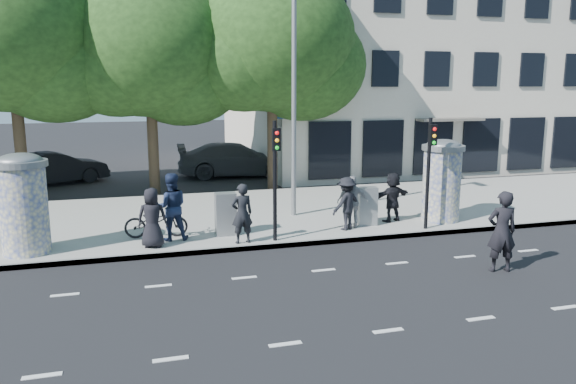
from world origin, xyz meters
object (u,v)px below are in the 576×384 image
object	(u,v)px
ped_e	(353,202)
car_mid	(56,168)
ped_a	(152,218)
ad_column_left	(23,201)
ped_b	(242,213)
ped_d	(346,204)
man_road	(502,231)
ad_column_right	(442,178)
cabinet_left	(226,214)
ped_c	(171,207)
bicycle	(156,221)
street_lamp	(295,76)
traffic_pole_far	(430,162)
car_right	(236,159)
cabinet_right	(367,206)
traffic_pole_near	(275,168)
ped_f	(392,197)

from	to	relation	value
ped_e	car_mid	world-z (taller)	ped_e
ped_a	ad_column_left	bearing A→B (deg)	4.72
ped_b	ped_d	distance (m)	3.40
ad_column_left	man_road	distance (m)	12.16
man_road	ad_column_right	bearing A→B (deg)	-92.38
cabinet_left	ped_d	bearing A→B (deg)	-4.98
ped_c	bicycle	distance (m)	0.75
ped_b	ped_e	distance (m)	3.70
ped_a	cabinet_left	world-z (taller)	ped_a
ad_column_right	ped_b	xyz separation A→B (m)	(-6.75, -0.85, -0.54)
ad_column_right	street_lamp	xyz separation A→B (m)	(-4.40, 1.93, 3.26)
ped_c	man_road	bearing A→B (deg)	150.15
traffic_pole_far	car_right	xyz separation A→B (m)	(-3.58, 12.46, -1.40)
cabinet_right	car_mid	world-z (taller)	car_mid
traffic_pole_near	ped_b	bearing A→B (deg)	176.56
ped_d	cabinet_right	bearing A→B (deg)	-179.93
ped_a	cabinet_right	world-z (taller)	ped_a
ped_e	car_right	distance (m)	11.75
ad_column_right	ped_f	size ratio (longest dim) A/B	1.66
ped_a	ped_f	world-z (taller)	ped_a
ped_e	car_right	world-z (taller)	ped_e
traffic_pole_far	ped_f	bearing A→B (deg)	116.28
ped_c	ped_f	bearing A→B (deg)	-176.66
cabinet_left	traffic_pole_near	bearing A→B (deg)	-38.40
ped_a	ped_c	distance (m)	0.83
bicycle	traffic_pole_near	bearing A→B (deg)	-106.55
ped_f	car_mid	size ratio (longest dim) A/B	0.36
ped_a	ped_f	bearing A→B (deg)	-162.05
man_road	car_right	xyz separation A→B (m)	(-3.52, 16.09, -0.18)
traffic_pole_near	cabinet_left	size ratio (longest dim) A/B	2.70
ad_column_right	car_right	world-z (taller)	ad_column_right
ad_column_left	car_mid	xyz separation A→B (m)	(-0.52, 11.81, -0.80)
traffic_pole_far	cabinet_left	distance (m)	6.30
street_lamp	car_mid	size ratio (longest dim) A/B	1.79
ped_c	ped_d	size ratio (longest dim) A/B	1.19
cabinet_right	ped_b	bearing A→B (deg)	-156.55
ped_e	car_mid	xyz separation A→B (m)	(-9.79, 11.72, -0.23)
ped_c	car_mid	size ratio (longest dim) A/B	0.43
street_lamp	car_mid	distance (m)	13.52
traffic_pole_far	ped_b	xyz separation A→B (m)	(-5.75, 0.06, -1.23)
ped_d	ped_f	size ratio (longest dim) A/B	1.01
ped_b	ped_d	size ratio (longest dim) A/B	1.04
cabinet_right	ped_c	bearing A→B (deg)	-168.55
traffic_pole_far	ped_c	distance (m)	7.76
ped_f	man_road	world-z (taller)	man_road
ped_f	man_road	xyz separation A→B (m)	(0.53, -4.82, 0.06)
ped_d	street_lamp	bearing A→B (deg)	-90.00
traffic_pole_far	ped_d	bearing A→B (deg)	165.31
ad_column_right	ped_a	distance (m)	9.21
traffic_pole_far	ad_column_right	bearing A→B (deg)	42.21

